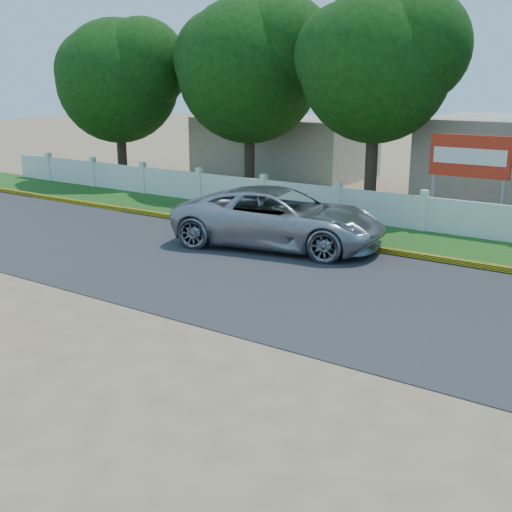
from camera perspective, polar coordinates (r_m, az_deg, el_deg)
The scene contains 9 objects.
ground at distance 11.40m, azimuth -5.77°, elevation -8.55°, with size 120.00×120.00×0.00m, color #9E8460.
road at distance 14.87m, azimuth 5.48°, elevation -2.66°, with size 60.00×7.00×0.02m, color #38383A.
grass_verge at distance 19.46m, azimuth 13.05°, elevation 1.40°, with size 60.00×3.50×0.03m, color #2D601E.
curb at distance 17.92m, azimuth 11.04°, elevation 0.52°, with size 40.00×0.18×0.16m, color yellow.
fence at distance 20.67m, azimuth 14.65°, elevation 3.63°, with size 40.00×0.10×1.10m, color silver.
building_far at distance 31.87m, azimuth 2.56°, elevation 9.71°, with size 8.00×5.00×2.80m, color #B7AD99.
vehicle at distance 18.14m, azimuth 2.11°, elevation 3.41°, with size 2.74×5.95×1.65m, color #A1A2A8.
billboard at distance 21.16m, azimuth 18.44°, elevation 7.98°, with size 2.50×0.13×2.95m.
tree_row at distance 24.25m, azimuth 10.04°, elevation 15.39°, with size 30.56×7.40×7.90m.
Camera 1 is at (6.80, -7.88, 4.64)m, focal length 45.00 mm.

